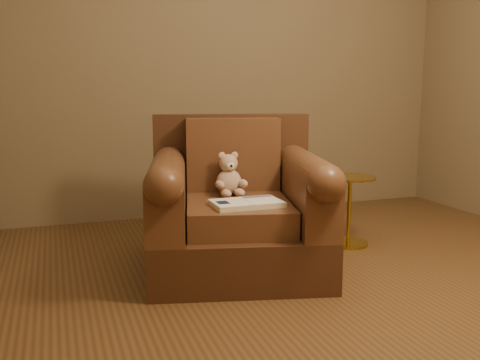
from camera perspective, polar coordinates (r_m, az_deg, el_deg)
name	(u,v)px	position (r m, az deg, el deg)	size (l,w,h in m)	color
floor	(341,294)	(2.93, 10.67, -11.82)	(4.00, 4.00, 0.00)	brown
armchair	(236,211)	(3.18, -0.38, -3.32)	(1.20, 1.17, 0.90)	#422616
teddy_bear	(229,179)	(3.23, -1.14, 0.16)	(0.19, 0.22, 0.27)	tan
guidebook	(247,203)	(2.94, 0.71, -2.50)	(0.38, 0.23, 0.03)	beige
side_table	(349,208)	(3.74, 11.56, -2.96)	(0.34, 0.34, 0.48)	gold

